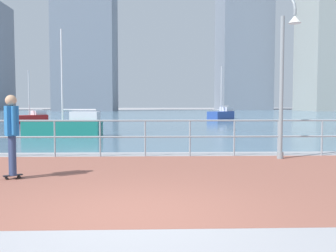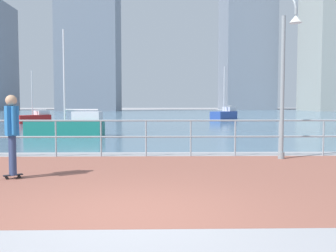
# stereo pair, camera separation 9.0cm
# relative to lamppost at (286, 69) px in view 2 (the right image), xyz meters

# --- Properties ---
(ground) EXTENTS (220.00, 220.00, 0.00)m
(ground) POSITION_rel_lamppost_xyz_m (-4.12, 34.65, -2.66)
(ground) COLOR #9E9EA3
(brick_paving) EXTENTS (28.00, 6.73, 0.01)m
(brick_paving) POSITION_rel_lamppost_xyz_m (-4.12, -2.60, -2.66)
(brick_paving) COLOR #935647
(brick_paving) RESTS_ON ground
(harbor_water) EXTENTS (180.00, 88.00, 0.00)m
(harbor_water) POSITION_rel_lamppost_xyz_m (-4.12, 45.77, -2.66)
(harbor_water) COLOR slate
(harbor_water) RESTS_ON ground
(waterfront_railing) EXTENTS (25.25, 0.06, 1.15)m
(waterfront_railing) POSITION_rel_lamppost_xyz_m (-4.12, 0.77, -1.87)
(waterfront_railing) COLOR #8C99A3
(waterfront_railing) RESTS_ON ground
(lamppost) EXTENTS (0.44, 0.79, 4.81)m
(lamppost) POSITION_rel_lamppost_xyz_m (0.00, 0.00, 0.00)
(lamppost) COLOR gray
(lamppost) RESTS_ON ground
(skateboarder) EXTENTS (0.40, 0.51, 1.84)m
(skateboarder) POSITION_rel_lamppost_xyz_m (-6.92, -2.62, -1.55)
(skateboarder) COLOR black
(skateboarder) RESTS_ON ground
(sailboat_navy) EXTENTS (3.36, 3.92, 5.58)m
(sailboat_navy) POSITION_rel_lamppost_xyz_m (3.19, 28.21, -2.13)
(sailboat_navy) COLOR #284799
(sailboat_navy) RESTS_ON ground
(sailboat_red) EXTENTS (2.60, 3.22, 4.51)m
(sailboat_red) POSITION_rel_lamppost_xyz_m (-14.53, 21.16, -2.23)
(sailboat_red) COLOR #B21E1E
(sailboat_red) RESTS_ON ground
(sailboat_teal) EXTENTS (3.86, 1.44, 5.32)m
(sailboat_teal) POSITION_rel_lamppost_xyz_m (-8.30, 7.81, -2.15)
(sailboat_teal) COLOR #197266
(sailboat_teal) RESTS_ON ground
(tower_beige) EXTENTS (13.50, 17.02, 35.29)m
(tower_beige) POSITION_rel_lamppost_xyz_m (21.29, 96.41, 14.15)
(tower_beige) COLOR slate
(tower_beige) RESTS_ON ground
(tower_steel) EXTENTS (13.42, 12.22, 32.62)m
(tower_steel) POSITION_rel_lamppost_xyz_m (-19.99, 76.16, 12.82)
(tower_steel) COLOR slate
(tower_steel) RESTS_ON ground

